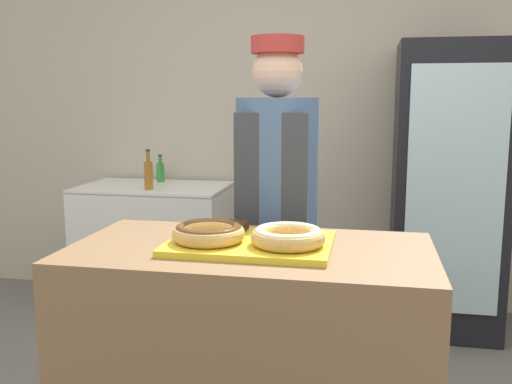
{
  "coord_description": "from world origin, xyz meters",
  "views": [
    {
      "loc": [
        0.4,
        -1.91,
        1.46
      ],
      "look_at": [
        0.0,
        0.1,
        1.13
      ],
      "focal_mm": 40.0,
      "sensor_mm": 36.0,
      "label": 1
    }
  ],
  "objects_px": {
    "donut_light_glaze": "(288,236)",
    "chest_freezer": "(155,246)",
    "brownie_back_left": "(234,226)",
    "brownie_back_right": "(282,228)",
    "baker_person": "(276,218)",
    "beverage_fridge": "(448,190)",
    "bottle_amber": "(149,174)",
    "bottle_green": "(160,171)",
    "donut_chocolate_glaze": "(209,232)",
    "serving_tray": "(250,243)"
  },
  "relations": [
    {
      "from": "brownie_back_left",
      "to": "chest_freezer",
      "type": "distance_m",
      "value": 1.96
    },
    {
      "from": "donut_chocolate_glaze",
      "to": "beverage_fridge",
      "type": "height_order",
      "value": "beverage_fridge"
    },
    {
      "from": "chest_freezer",
      "to": "bottle_green",
      "type": "bearing_deg",
      "value": 95.76
    },
    {
      "from": "donut_chocolate_glaze",
      "to": "brownie_back_right",
      "type": "bearing_deg",
      "value": 37.81
    },
    {
      "from": "brownie_back_left",
      "to": "bottle_amber",
      "type": "height_order",
      "value": "bottle_amber"
    },
    {
      "from": "donut_chocolate_glaze",
      "to": "beverage_fridge",
      "type": "relative_size",
      "value": 0.14
    },
    {
      "from": "brownie_back_left",
      "to": "brownie_back_right",
      "type": "xyz_separation_m",
      "value": [
        0.18,
        0.0,
        0.0
      ]
    },
    {
      "from": "beverage_fridge",
      "to": "chest_freezer",
      "type": "height_order",
      "value": "beverage_fridge"
    },
    {
      "from": "chest_freezer",
      "to": "beverage_fridge",
      "type": "bearing_deg",
      "value": -0.2
    },
    {
      "from": "bottle_amber",
      "to": "bottle_green",
      "type": "relative_size",
      "value": 1.35
    },
    {
      "from": "baker_person",
      "to": "donut_chocolate_glaze",
      "type": "bearing_deg",
      "value": -100.67
    },
    {
      "from": "brownie_back_left",
      "to": "chest_freezer",
      "type": "xyz_separation_m",
      "value": [
        -0.96,
        1.62,
        -0.55
      ]
    },
    {
      "from": "serving_tray",
      "to": "beverage_fridge",
      "type": "bearing_deg",
      "value": 63.11
    },
    {
      "from": "serving_tray",
      "to": "baker_person",
      "type": "xyz_separation_m",
      "value": [
        -0.01,
        0.64,
        -0.04
      ]
    },
    {
      "from": "serving_tray",
      "to": "chest_freezer",
      "type": "distance_m",
      "value": 2.11
    },
    {
      "from": "serving_tray",
      "to": "beverage_fridge",
      "type": "relative_size",
      "value": 0.32
    },
    {
      "from": "brownie_back_right",
      "to": "beverage_fridge",
      "type": "height_order",
      "value": "beverage_fridge"
    },
    {
      "from": "baker_person",
      "to": "brownie_back_left",
      "type": "bearing_deg",
      "value": -99.18
    },
    {
      "from": "donut_chocolate_glaze",
      "to": "bottle_green",
      "type": "height_order",
      "value": "bottle_green"
    },
    {
      "from": "donut_chocolate_glaze",
      "to": "bottle_amber",
      "type": "bearing_deg",
      "value": 118.22
    },
    {
      "from": "brownie_back_left",
      "to": "bottle_green",
      "type": "bearing_deg",
      "value": 118.38
    },
    {
      "from": "serving_tray",
      "to": "chest_freezer",
      "type": "bearing_deg",
      "value": 120.9
    },
    {
      "from": "beverage_fridge",
      "to": "bottle_amber",
      "type": "distance_m",
      "value": 1.91
    },
    {
      "from": "donut_chocolate_glaze",
      "to": "chest_freezer",
      "type": "distance_m",
      "value": 2.1
    },
    {
      "from": "brownie_back_left",
      "to": "beverage_fridge",
      "type": "xyz_separation_m",
      "value": [
        0.98,
        1.61,
        -0.09
      ]
    },
    {
      "from": "donut_light_glaze",
      "to": "serving_tray",
      "type": "bearing_deg",
      "value": 161.98
    },
    {
      "from": "chest_freezer",
      "to": "brownie_back_left",
      "type": "bearing_deg",
      "value": -59.41
    },
    {
      "from": "brownie_back_right",
      "to": "chest_freezer",
      "type": "xyz_separation_m",
      "value": [
        -1.14,
        1.62,
        -0.55
      ]
    },
    {
      "from": "baker_person",
      "to": "chest_freezer",
      "type": "xyz_separation_m",
      "value": [
        -1.04,
        1.12,
        -0.48
      ]
    },
    {
      "from": "brownie_back_left",
      "to": "brownie_back_right",
      "type": "distance_m",
      "value": 0.18
    },
    {
      "from": "brownie_back_left",
      "to": "serving_tray",
      "type": "bearing_deg",
      "value": -55.57
    },
    {
      "from": "serving_tray",
      "to": "beverage_fridge",
      "type": "xyz_separation_m",
      "value": [
        0.89,
        1.75,
        -0.06
      ]
    },
    {
      "from": "chest_freezer",
      "to": "brownie_back_right",
      "type": "bearing_deg",
      "value": -54.83
    },
    {
      "from": "donut_chocolate_glaze",
      "to": "donut_light_glaze",
      "type": "xyz_separation_m",
      "value": [
        0.28,
        0.0,
        0.0
      ]
    },
    {
      "from": "beverage_fridge",
      "to": "bottle_amber",
      "type": "relative_size",
      "value": 6.79
    },
    {
      "from": "serving_tray",
      "to": "bottle_amber",
      "type": "bearing_deg",
      "value": 122.59
    },
    {
      "from": "bottle_amber",
      "to": "donut_chocolate_glaze",
      "type": "bearing_deg",
      "value": -61.78
    },
    {
      "from": "beverage_fridge",
      "to": "chest_freezer",
      "type": "xyz_separation_m",
      "value": [
        -1.94,
        0.01,
        -0.46
      ]
    },
    {
      "from": "serving_tray",
      "to": "donut_chocolate_glaze",
      "type": "height_order",
      "value": "donut_chocolate_glaze"
    },
    {
      "from": "beverage_fridge",
      "to": "chest_freezer",
      "type": "bearing_deg",
      "value": 179.8
    },
    {
      "from": "beverage_fridge",
      "to": "bottle_green",
      "type": "height_order",
      "value": "beverage_fridge"
    },
    {
      "from": "donut_light_glaze",
      "to": "beverage_fridge",
      "type": "xyz_separation_m",
      "value": [
        0.75,
        1.79,
        -0.1
      ]
    },
    {
      "from": "chest_freezer",
      "to": "baker_person",
      "type": "bearing_deg",
      "value": -47.11
    },
    {
      "from": "donut_chocolate_glaze",
      "to": "donut_light_glaze",
      "type": "bearing_deg",
      "value": 0.0
    },
    {
      "from": "donut_light_glaze",
      "to": "chest_freezer",
      "type": "relative_size",
      "value": 0.25
    },
    {
      "from": "beverage_fridge",
      "to": "bottle_green",
      "type": "xyz_separation_m",
      "value": [
        -1.96,
        0.19,
        0.04
      ]
    },
    {
      "from": "brownie_back_right",
      "to": "beverage_fridge",
      "type": "bearing_deg",
      "value": 63.79
    },
    {
      "from": "beverage_fridge",
      "to": "donut_chocolate_glaze",
      "type": "bearing_deg",
      "value": -119.77
    },
    {
      "from": "bottle_amber",
      "to": "brownie_back_right",
      "type": "bearing_deg",
      "value": -52.72
    },
    {
      "from": "brownie_back_left",
      "to": "chest_freezer",
      "type": "bearing_deg",
      "value": 120.59
    }
  ]
}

